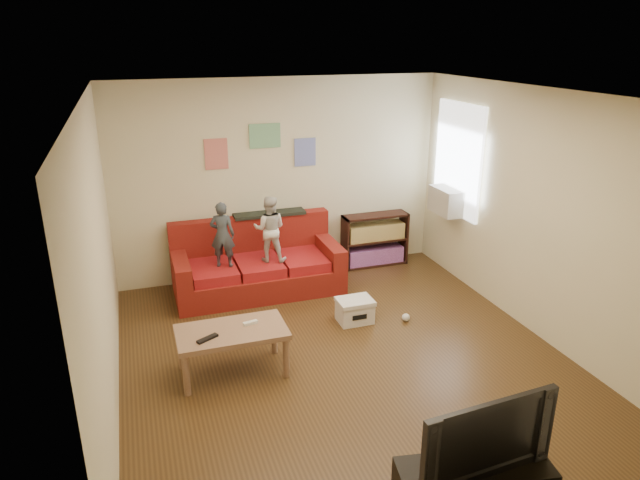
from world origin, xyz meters
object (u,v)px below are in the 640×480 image
object	(u,v)px
child_a	(222,235)
coffee_table	(232,336)
sofa	(257,266)
file_box	(355,310)
television	(480,431)
bookshelf	(375,242)
child_b	(270,229)

from	to	relation	value
child_a	coffee_table	bearing A→B (deg)	102.80
sofa	file_box	world-z (taller)	sofa
file_box	television	distance (m)	3.00
coffee_table	television	bearing A→B (deg)	-61.21
coffee_table	television	xyz separation A→B (m)	(1.27, -2.31, 0.29)
sofa	file_box	distance (m)	1.57
sofa	bookshelf	xyz separation A→B (m)	(1.82, 0.29, 0.02)
coffee_table	television	distance (m)	2.66
child_b	television	bearing A→B (deg)	117.05
bookshelf	file_box	xyz separation A→B (m)	(-0.94, -1.57, -0.20)
coffee_table	television	size ratio (longest dim) A/B	1.04
sofa	child_a	distance (m)	0.74
sofa	file_box	bearing A→B (deg)	-55.30
child_b	file_box	world-z (taller)	child_b
sofa	television	world-z (taller)	television
bookshelf	coffee_table	bearing A→B (deg)	-138.70
coffee_table	file_box	world-z (taller)	coffee_table
child_a	bookshelf	distance (m)	2.38
child_a	television	bearing A→B (deg)	124.64
sofa	child_b	world-z (taller)	child_b
coffee_table	television	world-z (taller)	television
child_b	coffee_table	world-z (taller)	child_b
sofa	file_box	xyz separation A→B (m)	(0.89, -1.28, -0.17)
sofa	television	distance (m)	4.27
child_a	file_box	world-z (taller)	child_a
child_b	coffee_table	size ratio (longest dim) A/B	0.80
child_b	bookshelf	distance (m)	1.82
child_b	bookshelf	size ratio (longest dim) A/B	0.89
child_b	file_box	xyz separation A→B (m)	(0.74, -1.11, -0.74)
child_b	coffee_table	distance (m)	1.96
child_b	sofa	bearing A→B (deg)	-28.99
bookshelf	file_box	world-z (taller)	bookshelf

